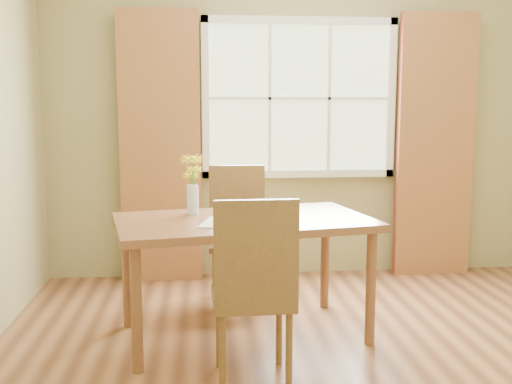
{
  "coord_description": "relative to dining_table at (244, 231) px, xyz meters",
  "views": [
    {
      "loc": [
        -0.81,
        -3.12,
        1.44
      ],
      "look_at": [
        -0.49,
        0.45,
        0.92
      ],
      "focal_mm": 42.0,
      "sensor_mm": 36.0,
      "label": 1
    }
  ],
  "objects": [
    {
      "name": "curtain_right",
      "position": [
        1.71,
        1.28,
        0.43
      ],
      "size": [
        0.65,
        0.08,
        2.2
      ],
      "primitive_type": "cube",
      "color": "maroon",
      "rests_on": "room"
    },
    {
      "name": "curtain_left",
      "position": [
        -0.59,
        1.28,
        0.43
      ],
      "size": [
        0.65,
        0.08,
        2.2
      ],
      "primitive_type": "cube",
      "color": "maroon",
      "rests_on": "room"
    },
    {
      "name": "flower_vase",
      "position": [
        -0.31,
        0.18,
        0.31
      ],
      "size": [
        0.16,
        0.16,
        0.38
      ],
      "color": "silver",
      "rests_on": "dining_table"
    },
    {
      "name": "chair_far",
      "position": [
        0.0,
        0.71,
        -0.13
      ],
      "size": [
        0.43,
        0.43,
        1.0
      ],
      "rotation": [
        0.0,
        0.0,
        -0.02
      ],
      "color": "brown",
      "rests_on": "room"
    },
    {
      "name": "placemat",
      "position": [
        -0.03,
        -0.16,
        0.08
      ],
      "size": [
        0.51,
        0.42,
        0.01
      ],
      "primitive_type": "cube",
      "rotation": [
        0.0,
        0.0,
        -0.23
      ],
      "color": "beige",
      "rests_on": "dining_table"
    },
    {
      "name": "room",
      "position": [
        0.56,
        -0.5,
        0.68
      ],
      "size": [
        4.24,
        3.84,
        2.74
      ],
      "color": "brown",
      "rests_on": "ground"
    },
    {
      "name": "plate",
      "position": [
        -0.07,
        -0.16,
        0.09
      ],
      "size": [
        0.24,
        0.24,
        0.01
      ],
      "primitive_type": "cube",
      "rotation": [
        0.0,
        0.0,
        0.08
      ],
      "color": "#65B72D",
      "rests_on": "placemat"
    },
    {
      "name": "water_glass",
      "position": [
        0.29,
        -0.07,
        0.14
      ],
      "size": [
        0.08,
        0.08,
        0.13
      ],
      "color": "silver",
      "rests_on": "dining_table"
    },
    {
      "name": "dining_table",
      "position": [
        0.0,
        0.0,
        0.0
      ],
      "size": [
        1.68,
        1.15,
        0.75
      ],
      "rotation": [
        0.0,
        0.0,
        0.19
      ],
      "color": "brown",
      "rests_on": "room"
    },
    {
      "name": "chair_near",
      "position": [
        0.0,
        -0.71,
        -0.13
      ],
      "size": [
        0.42,
        0.42,
        1.0
      ],
      "rotation": [
        0.0,
        0.0,
        0.02
      ],
      "color": "brown",
      "rests_on": "room"
    },
    {
      "name": "croissant_sandwich",
      "position": [
        -0.04,
        -0.15,
        0.16
      ],
      "size": [
        0.18,
        0.13,
        0.12
      ],
      "rotation": [
        0.0,
        0.0,
        -0.08
      ],
      "color": "#F7B154",
      "rests_on": "plate"
    },
    {
      "name": "window",
      "position": [
        0.56,
        1.37,
        0.83
      ],
      "size": [
        1.62,
        0.06,
        1.32
      ],
      "color": "#A6BD8F",
      "rests_on": "room"
    }
  ]
}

